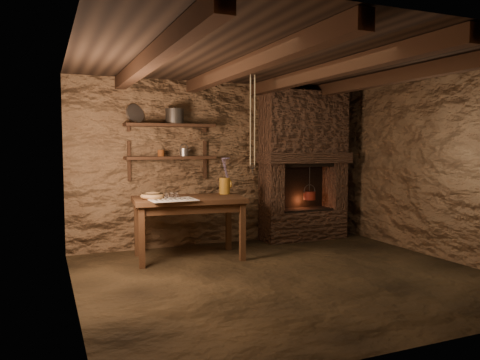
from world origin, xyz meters
name	(u,v)px	position (x,y,z in m)	size (l,w,h in m)	color
floor	(287,276)	(0.00, 0.00, 0.00)	(4.50, 4.50, 0.00)	black
back_wall	(223,163)	(0.00, 2.00, 1.20)	(4.50, 0.04, 2.40)	#4B3523
front_wall	(423,184)	(0.00, -2.00, 1.20)	(4.50, 0.04, 2.40)	#4B3523
left_wall	(72,175)	(-2.25, 0.00, 1.20)	(0.04, 4.00, 2.40)	#4B3523
right_wall	(441,166)	(2.25, 0.00, 1.20)	(0.04, 4.00, 2.40)	#4B3523
ceiling	(288,60)	(0.00, 0.00, 2.40)	(4.50, 4.00, 0.04)	black
beam_far_left	(151,59)	(-1.50, 0.00, 2.31)	(0.14, 3.95, 0.16)	black
beam_mid_left	(246,65)	(-0.50, 0.00, 2.31)	(0.14, 3.95, 0.16)	black
beam_mid_right	(327,71)	(0.50, 0.00, 2.31)	(0.14, 3.95, 0.16)	black
beam_far_right	(397,76)	(1.50, 0.00, 2.31)	(0.14, 3.95, 0.16)	black
shelf_lower	(170,158)	(-0.85, 1.84, 1.30)	(1.25, 0.30, 0.04)	black
shelf_upper	(170,125)	(-0.85, 1.84, 1.75)	(1.25, 0.30, 0.04)	black
hearth	(303,161)	(1.25, 1.77, 1.23)	(1.43, 0.51, 2.30)	#34221A
work_table	(189,226)	(-0.77, 1.25, 0.43)	(1.48, 0.94, 0.80)	#372113
linen_cloth	(172,200)	(-1.04, 1.04, 0.81)	(0.56, 0.45, 0.01)	white
pewter_cutlery_row	(173,199)	(-1.04, 1.02, 0.82)	(0.47, 0.18, 0.01)	gray
drinking_glasses	(172,195)	(-1.02, 1.15, 0.85)	(0.18, 0.05, 0.07)	white
stoneware_jug	(225,178)	(-0.19, 1.45, 1.02)	(0.17, 0.17, 0.52)	#A5721F
wooden_bowl	(152,196)	(-1.24, 1.24, 0.84)	(0.30, 0.30, 0.11)	#9D7444
iron_stockpot	(175,117)	(-0.78, 1.84, 1.87)	(0.25, 0.25, 0.19)	#312F2C
tin_pan	(135,114)	(-1.31, 1.94, 1.90)	(0.27, 0.27, 0.04)	gray
small_kettle	(184,152)	(-0.65, 1.84, 1.38)	(0.16, 0.12, 0.17)	gray
rusty_tin	(161,153)	(-0.98, 1.84, 1.37)	(0.09, 0.09, 0.09)	#5B2B12
red_pot	(309,195)	(1.34, 1.72, 0.69)	(0.21, 0.21, 0.54)	maroon
hanging_ropes	(253,120)	(0.05, 1.05, 1.80)	(0.08, 0.08, 1.20)	beige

